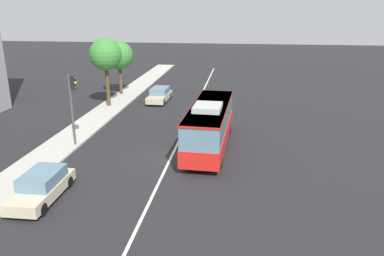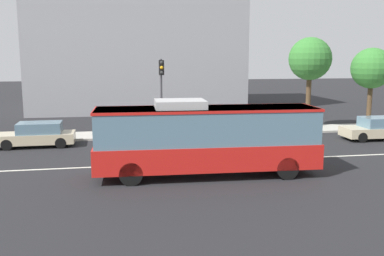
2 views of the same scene
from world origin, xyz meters
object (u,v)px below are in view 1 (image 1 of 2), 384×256
object	(u,v)px
sedan_beige	(42,186)
sedan_beige_ahead	(160,95)
transit_bus	(210,123)
traffic_light_near_corner	(73,98)
street_tree_kerbside_centre	(119,56)
street_tree_kerbside_right	(106,55)

from	to	relation	value
sedan_beige	sedan_beige_ahead	world-z (taller)	same
transit_bus	traffic_light_near_corner	distance (m)	9.70
transit_bus	sedan_beige	size ratio (longest dim) A/B	2.23
street_tree_kerbside_centre	street_tree_kerbside_right	size ratio (longest dim) A/B	0.89
traffic_light_near_corner	sedan_beige	bearing A→B (deg)	-79.80
traffic_light_near_corner	street_tree_kerbside_right	xyz separation A→B (m)	(11.06, 1.51, 1.59)
sedan_beige	sedan_beige_ahead	xyz separation A→B (m)	(21.52, -1.61, 0.00)
transit_bus	sedan_beige_ahead	bearing A→B (deg)	28.95
sedan_beige_ahead	street_tree_kerbside_centre	size ratio (longest dim) A/B	0.75
street_tree_kerbside_centre	sedan_beige	bearing A→B (deg)	-171.99
traffic_light_near_corner	street_tree_kerbside_right	size ratio (longest dim) A/B	0.77
street_tree_kerbside_centre	street_tree_kerbside_right	world-z (taller)	street_tree_kerbside_right
traffic_light_near_corner	street_tree_kerbside_centre	bearing A→B (deg)	96.05
sedan_beige	traffic_light_near_corner	xyz separation A→B (m)	(7.67, 1.47, 2.84)
traffic_light_near_corner	sedan_beige_ahead	bearing A→B (deg)	76.84
transit_bus	street_tree_kerbside_right	xyz separation A→B (m)	(10.08, 11.00, 3.34)
transit_bus	sedan_beige_ahead	xyz separation A→B (m)	(12.88, 6.41, -1.09)
sedan_beige	street_tree_kerbside_right	xyz separation A→B (m)	(18.73, 2.98, 4.43)
street_tree_kerbside_right	traffic_light_near_corner	bearing A→B (deg)	-172.22
sedan_beige_ahead	street_tree_kerbside_right	distance (m)	6.96
traffic_light_near_corner	street_tree_kerbside_right	world-z (taller)	street_tree_kerbside_right
traffic_light_near_corner	street_tree_kerbside_centre	xyz separation A→B (m)	(16.31, 1.91, 0.88)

